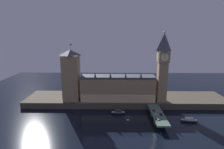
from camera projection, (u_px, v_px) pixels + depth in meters
The scene contains 16 objects.
ground_plane at pixel (128, 117), 174.27m from camera, with size 400.00×400.00×0.00m, color black.
embankment at pixel (126, 99), 211.62m from camera, with size 220.00×42.00×6.59m.
parliament_hall at pixel (118, 88), 198.68m from camera, with size 76.96×17.89×31.71m.
clock_tower at pixel (163, 65), 189.58m from camera, with size 11.48×11.59×71.93m.
victoria_tower at pixel (71, 75), 196.95m from camera, with size 17.05×17.05×59.57m.
bridge at pixel (158, 115), 168.04m from camera, with size 10.69×46.00×6.10m.
car_northbound_lead at pixel (154, 111), 172.69m from camera, with size 2.03×3.86×1.37m.
car_northbound_trail at pixel (158, 118), 156.82m from camera, with size 2.03×4.37×1.49m.
car_southbound_lead at pixel (161, 114), 165.06m from camera, with size 1.87×4.56×1.34m.
pedestrian_near_rail at pixel (156, 120), 154.17m from camera, with size 0.38×0.38×1.71m.
pedestrian_mid_walk at pixel (163, 112), 169.08m from camera, with size 0.38×0.38×1.69m.
pedestrian_far_rail at pixel (150, 109), 176.79m from camera, with size 0.38×0.38×1.59m.
street_lamp_near at pixel (156, 116), 152.50m from camera, with size 1.34×0.60×6.65m.
street_lamp_far at pixel (149, 103), 181.25m from camera, with size 1.34×0.60×6.54m.
boat_upstream at pixel (118, 112), 181.74m from camera, with size 14.25×4.91×3.89m.
boat_downstream at pixel (189, 120), 165.22m from camera, with size 15.36×6.04×3.82m.
Camera 1 is at (-12.68, -161.62, 76.86)m, focal length 30.00 mm.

